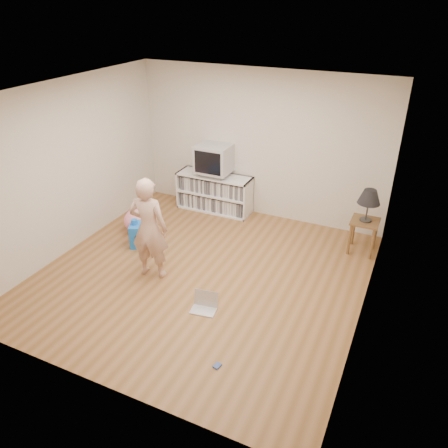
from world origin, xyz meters
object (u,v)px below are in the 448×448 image
Objects in this scene: crt_tv at (214,159)px; plush_blue at (143,234)px; table_lamp at (369,197)px; person at (149,229)px; side_table at (364,228)px; dvd_deck at (214,173)px; plush_pink at (139,220)px; laptop at (205,304)px; media_unit at (215,192)px.

plush_blue is at bearing -105.64° from crt_tv.
plush_blue is at bearing -158.16° from table_lamp.
table_lamp is 0.34× the size of person.
side_table is 3.49m from plush_blue.
dvd_deck reaches higher than plush_blue.
table_lamp reaches higher than side_table.
dvd_deck reaches higher than plush_pink.
side_table reaches higher than laptop.
table_lamp is at bearing -2.26° from plush_blue.
laptop is 2.41m from plush_pink.
side_table is 1.54× the size of laptop.
side_table is at bearing 14.76° from plush_pink.
laptop is at bearing -56.01° from plush_blue.
dvd_deck is at bearing 58.47° from plush_pink.
table_lamp is at bearing 0.00° from side_table.
table_lamp is 1.04× the size of plush_pink.
media_unit is 2.96m from laptop.
side_table is (2.77, -0.37, -0.32)m from dvd_deck.
laptop is at bearing -66.47° from dvd_deck.
table_lamp is at bearing 46.80° from laptop.
person is (0.12, -2.31, 0.02)m from dvd_deck.
dvd_deck reaches higher than laptop.
person reaches higher than plush_blue.
crt_tv is (0.00, -0.00, 0.29)m from dvd_deck.
plush_blue is (-3.24, -1.30, -0.74)m from table_lamp.
crt_tv reaches higher than dvd_deck.
laptop is at bearing -124.67° from table_lamp.
media_unit is 2.81× the size of plush_blue.
media_unit is at bearing 172.08° from table_lamp.
dvd_deck is 0.91× the size of plush_pink.
table_lamp is at bearing -7.60° from dvd_deck.
crt_tv is at bearing 172.46° from table_lamp.
person is at bearing 151.60° from laptop.
crt_tv is at bearing -90.00° from media_unit.
table_lamp is at bearing 14.76° from plush_pink.
person is at bearing -143.87° from side_table.
crt_tv is at bearing -96.06° from person.
table_lamp is at bearing -7.54° from crt_tv.
table_lamp is 1.03× the size of plush_blue.
media_unit is at bearing 104.88° from laptop.
crt_tv reaches higher than side_table.
crt_tv is 2.80m from table_lamp.
person is 1.32m from laptop.
plush_blue is at bearing -46.33° from plush_pink.
plush_pink is (-0.81, -1.31, -0.52)m from dvd_deck.
table_lamp reaches higher than plush_pink.
table_lamp reaches higher than plush_blue.
plush_blue reaches higher than plush_pink.
person is (-2.65, -1.94, 0.34)m from side_table.
plush_blue is at bearing -105.61° from dvd_deck.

